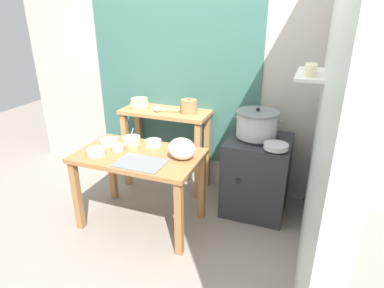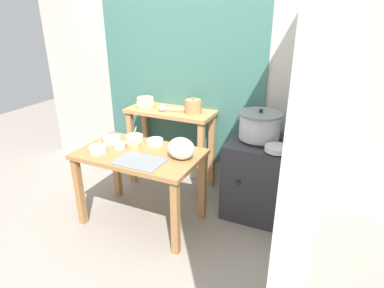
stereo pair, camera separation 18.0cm
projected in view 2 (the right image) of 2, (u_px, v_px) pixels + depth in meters
ground_plane at (147, 226)px, 3.06m from camera, size 9.00×9.00×0.00m
wall_back at (202, 70)px, 3.45m from camera, size 4.40×0.12×2.60m
wall_right at (328, 105)px, 2.19m from camera, size 0.30×3.20×2.60m
prep_table at (140, 163)px, 2.93m from camera, size 1.10×0.66×0.72m
back_shelf_table at (171, 129)px, 3.56m from camera, size 0.96×0.40×0.90m
stove_block at (259, 177)px, 3.17m from camera, size 0.60×0.61×0.78m
steamer_pot at (260, 125)px, 3.00m from camera, size 0.45×0.40×0.28m
clay_pot at (193, 107)px, 3.35m from camera, size 0.18×0.18×0.17m
bowl_stack_enamel at (145, 103)px, 3.55m from camera, size 0.21×0.21×0.11m
ladle at (163, 108)px, 3.41m from camera, size 0.30×0.09×0.07m
serving_tray at (140, 161)px, 2.70m from camera, size 0.40×0.28×0.01m
plastic_bag at (181, 148)px, 2.72m from camera, size 0.24×0.19×0.19m
wide_pan at (277, 149)px, 2.76m from camera, size 0.21×0.21×0.04m
prep_bowl_0 at (134, 145)px, 2.96m from camera, size 0.12×0.12×0.06m
prep_bowl_1 at (98, 149)px, 2.88m from camera, size 0.16×0.16×0.17m
prep_bowl_2 at (112, 139)px, 3.10m from camera, size 0.16×0.16×0.05m
prep_bowl_3 at (120, 145)px, 2.97m from camera, size 0.11×0.11×0.15m
prep_bowl_4 at (155, 142)px, 3.04m from camera, size 0.15×0.15×0.05m
prep_bowl_5 at (134, 138)px, 3.11m from camera, size 0.17×0.17×0.14m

